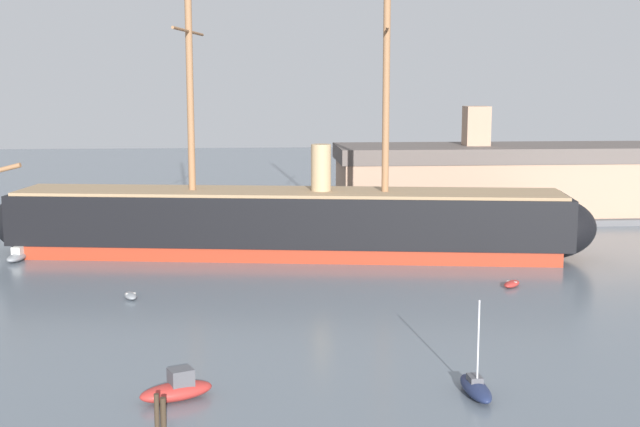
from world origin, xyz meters
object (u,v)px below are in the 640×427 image
motorboat_foreground_left (177,389)px  dinghy_alongside_stern (512,284)px  sailboat_foreground_right (476,387)px  mooring_piling_nearest (163,415)px  dockside_warehouse_right (509,182)px  sailboat_distant_centre (326,231)px  tall_ship (288,222)px  mooring_piling_left_pair (157,414)px  motorboat_far_left (17,256)px  dinghy_alongside_bow (131,296)px

motorboat_foreground_left → dinghy_alongside_stern: size_ratio=1.89×
sailboat_foreground_right → motorboat_foreground_left: bearing=178.0°
motorboat_foreground_left → dinghy_alongside_stern: 37.86m
mooring_piling_nearest → dockside_warehouse_right: size_ratio=0.04×
sailboat_foreground_right → sailboat_distant_centre: size_ratio=0.89×
tall_ship → dockside_warehouse_right: (30.87, 22.85, 1.29)m
sailboat_foreground_right → sailboat_distant_centre: sailboat_distant_centre is taller
mooring_piling_nearest → dockside_warehouse_right: bearing=60.2°
mooring_piling_nearest → mooring_piling_left_pair: mooring_piling_left_pair is taller
mooring_piling_left_pair → dinghy_alongside_stern: bearing=47.0°
tall_ship → motorboat_far_left: bearing=-178.3°
tall_ship → sailboat_distant_centre: tall_ship is taller
dinghy_alongside_bow → dockside_warehouse_right: dockside_warehouse_right is taller
tall_ship → sailboat_foreground_right: (9.56, -41.87, -3.14)m
dinghy_alongside_stern → mooring_piling_left_pair: size_ratio=1.11×
motorboat_far_left → dinghy_alongside_stern: bearing=-17.2°
motorboat_far_left → dockside_warehouse_right: 63.81m
motorboat_foreground_left → motorboat_far_left: motorboat_foreground_left is taller
tall_ship → sailboat_foreground_right: tall_ship is taller
mooring_piling_nearest → motorboat_far_left: bearing=113.6°
motorboat_foreground_left → dinghy_alongside_stern: bearing=42.5°
motorboat_foreground_left → dockside_warehouse_right: bearing=58.6°
sailboat_foreground_right → mooring_piling_nearest: 18.51m
sailboat_foreground_right → sailboat_distant_centre: bearing=95.0°
motorboat_foreground_left → motorboat_far_left: (-20.04, 40.40, -0.13)m
sailboat_distant_centre → motorboat_far_left: bearing=-160.1°
sailboat_distant_centre → mooring_piling_left_pair: sailboat_distant_centre is taller
sailboat_foreground_right → dockside_warehouse_right: (21.31, 64.72, 4.44)m
dinghy_alongside_bow → motorboat_foreground_left: bearing=-75.7°
dinghy_alongside_stern → mooring_piling_nearest: size_ratio=1.31×
motorboat_foreground_left → mooring_piling_nearest: size_ratio=2.47×
dinghy_alongside_bow → sailboat_distant_centre: 34.34m
dinghy_alongside_stern → dockside_warehouse_right: bearing=73.9°
dinghy_alongside_stern → motorboat_far_left: size_ratio=0.67×
motorboat_foreground_left → sailboat_distant_centre: bearing=75.9°
mooring_piling_left_pair → sailboat_foreground_right: bearing=13.4°
motorboat_far_left → motorboat_foreground_left: bearing=-63.6°
motorboat_far_left → sailboat_distant_centre: 35.28m
tall_ship → sailboat_foreground_right: size_ratio=11.89×
sailboat_distant_centre → mooring_piling_nearest: sailboat_distant_centre is taller
motorboat_far_left → mooring_piling_left_pair: mooring_piling_left_pair is taller
motorboat_foreground_left → sailboat_distant_centre: (13.14, 52.40, -0.09)m
motorboat_foreground_left → motorboat_far_left: size_ratio=1.27×
motorboat_foreground_left → dinghy_alongside_bow: (-6.09, 23.95, -0.38)m
sailboat_foreground_right → dinghy_alongside_stern: (10.18, 26.19, -0.21)m
dockside_warehouse_right → motorboat_far_left: bearing=-158.2°
motorboat_far_left → mooring_piling_nearest: (19.73, -45.09, 0.45)m
dinghy_alongside_bow → mooring_piling_nearest: size_ratio=1.26×
tall_ship → sailboat_foreground_right: 43.06m
mooring_piling_left_pair → dockside_warehouse_right: size_ratio=0.04×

